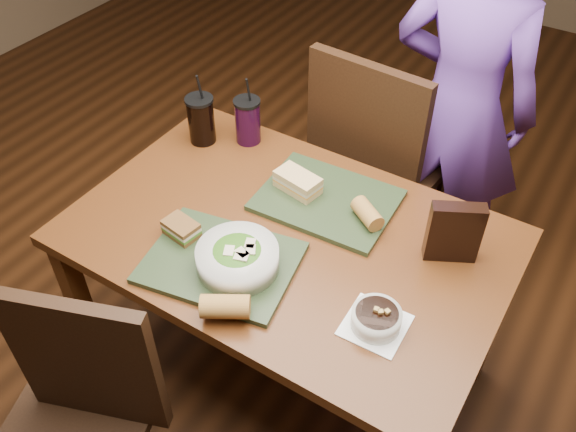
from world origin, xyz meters
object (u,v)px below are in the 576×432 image
at_px(chair_near, 74,424).
at_px(baguette_far, 367,214).
at_px(chair_far, 373,162).
at_px(salad_bowl, 238,257).
at_px(sandwich_near, 181,229).
at_px(dining_table, 288,254).
at_px(diner, 459,107).
at_px(sandwich_far, 298,182).
at_px(cup_berry, 248,120).
at_px(chip_bag, 454,232).
at_px(tray_near, 221,263).
at_px(baguette_near, 225,307).
at_px(soup_bowl, 376,319).
at_px(tray_far, 327,200).
at_px(cup_cola, 201,119).

relative_size(chair_near, baguette_far, 8.31).
distance_m(chair_far, salad_bowl, 0.88).
bearing_deg(sandwich_near, dining_table, 36.63).
relative_size(chair_near, diner, 0.59).
relative_size(sandwich_near, baguette_far, 1.01).
relative_size(salad_bowl, sandwich_far, 1.47).
height_order(baguette_far, cup_berry, cup_berry).
relative_size(salad_bowl, baguette_far, 2.08).
bearing_deg(chip_bag, dining_table, 172.58).
distance_m(tray_near, baguette_near, 0.20).
relative_size(soup_bowl, baguette_near, 1.28).
height_order(salad_bowl, chip_bag, chip_bag).
bearing_deg(soup_bowl, tray_far, 134.20).
bearing_deg(chip_bag, baguette_far, 153.78).
xyz_separation_m(salad_bowl, baguette_near, (0.07, -0.15, -0.01)).
height_order(chair_near, baguette_near, chair_near).
height_order(chair_far, baguette_far, chair_far).
bearing_deg(baguette_far, dining_table, -139.16).
height_order(dining_table, tray_far, tray_far).
xyz_separation_m(baguette_near, baguette_far, (0.15, 0.52, -0.00)).
bearing_deg(salad_bowl, baguette_near, -65.30).
height_order(sandwich_near, chip_bag, chip_bag).
height_order(chair_far, soup_bowl, chair_far).
relative_size(sandwich_near, cup_cola, 0.42).
bearing_deg(baguette_far, sandwich_far, 177.10).
xyz_separation_m(salad_bowl, sandwich_near, (-0.22, 0.02, -0.01)).
distance_m(diner, chip_bag, 0.76).
xyz_separation_m(tray_near, tray_far, (0.12, 0.39, 0.00)).
bearing_deg(cup_cola, dining_table, -25.28).
bearing_deg(tray_far, tray_near, -107.36).
relative_size(soup_bowl, cup_cola, 0.61).
xyz_separation_m(tray_near, soup_bowl, (0.47, 0.04, 0.02)).
height_order(tray_near, chip_bag, chip_bag).
bearing_deg(sandwich_far, soup_bowl, -37.44).
xyz_separation_m(chair_near, sandwich_far, (0.15, 0.89, 0.28)).
distance_m(chair_far, cup_berry, 0.54).
xyz_separation_m(chair_far, sandwich_near, (-0.23, -0.83, 0.20)).
distance_m(dining_table, soup_bowl, 0.43).
bearing_deg(baguette_far, baguette_near, -106.14).
relative_size(chair_near, sandwich_far, 5.85).
distance_m(salad_bowl, sandwich_near, 0.22).
distance_m(chair_near, soup_bowl, 0.86).
bearing_deg(tray_near, cup_berry, 117.41).
height_order(salad_bowl, cup_cola, cup_cola).
height_order(sandwich_near, baguette_near, baguette_near).
distance_m(soup_bowl, chip_bag, 0.35).
bearing_deg(diner, dining_table, 77.21).
bearing_deg(diner, chair_near, 75.31).
height_order(dining_table, chip_bag, chip_bag).
distance_m(diner, baguette_near, 1.25).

